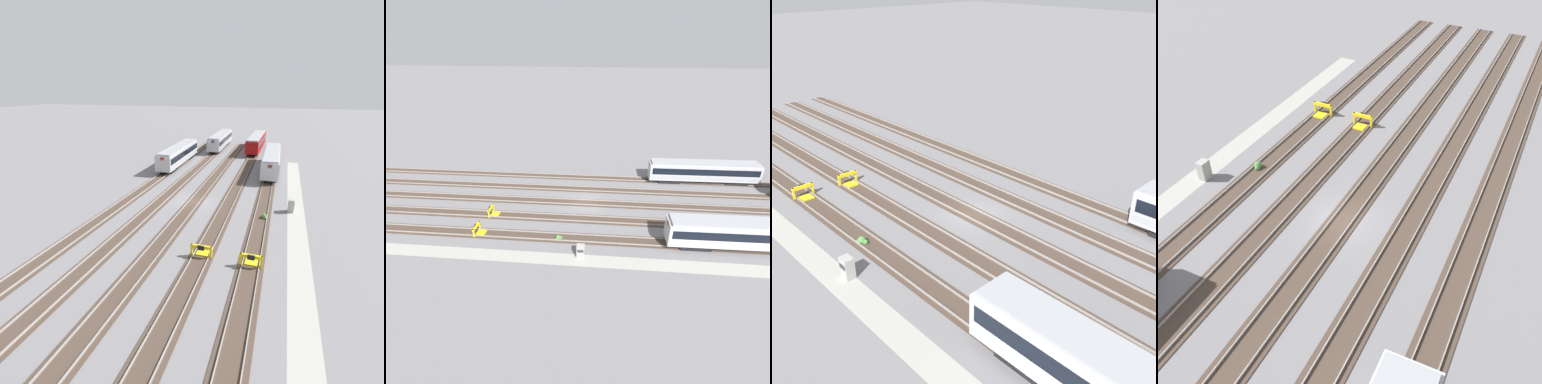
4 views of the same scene
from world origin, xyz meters
TOP-DOWN VIEW (x-y plane):
  - ground_plane at (0.00, 0.00)m, footprint 400.00×400.00m
  - service_walkway at (0.00, -12.88)m, footprint 54.00×2.00m
  - rail_track_nearest at (0.00, -8.88)m, footprint 90.00×2.23m
  - rail_track_near_inner at (0.00, -4.44)m, footprint 90.00×2.23m
  - rail_track_middle at (0.00, 0.00)m, footprint 90.00×2.24m
  - rail_track_far_inner at (0.00, 4.44)m, footprint 90.00×2.23m
  - rail_track_farthest at (0.00, 8.88)m, footprint 90.00×2.23m
  - subway_car_front_row_left_inner at (19.26, -8.90)m, footprint 18.03×3.05m
  - subway_car_front_row_right_inner at (19.26, 8.88)m, footprint 18.05×3.15m
  - bumper_stop_nearest_track at (-12.95, -8.89)m, footprint 1.36×2.01m
  - bumper_stop_near_inner_track at (-12.64, -4.45)m, footprint 1.36×2.00m
  - electrical_cabinet at (0.32, -12.22)m, footprint 0.90×0.73m
  - weed_clump at (-2.67, -9.25)m, footprint 0.92×0.70m

SIDE VIEW (x-z plane):
  - ground_plane at x=0.00m, z-range 0.00..0.00m
  - service_walkway at x=0.00m, z-range 0.00..0.01m
  - rail_track_nearest at x=0.00m, z-range -0.06..0.15m
  - rail_track_near_inner at x=0.00m, z-range -0.06..0.15m
  - rail_track_middle at x=0.00m, z-range -0.06..0.15m
  - rail_track_far_inner at x=0.00m, z-range -0.06..0.15m
  - rail_track_farthest at x=0.00m, z-range -0.06..0.15m
  - weed_clump at x=-2.67m, z-range -0.08..0.56m
  - bumper_stop_nearest_track at x=-12.95m, z-range -0.10..1.12m
  - bumper_stop_near_inner_track at x=-12.64m, z-range -0.10..1.12m
  - electrical_cabinet at x=0.32m, z-range 0.00..1.60m
  - subway_car_front_row_left_inner at x=19.26m, z-range 0.19..3.89m
  - subway_car_front_row_right_inner at x=19.26m, z-range 0.19..3.89m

